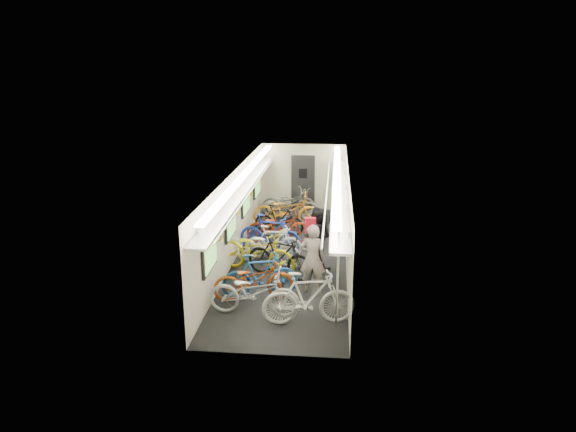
% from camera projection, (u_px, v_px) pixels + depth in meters
% --- Properties ---
extents(train_car_shell, '(10.00, 10.00, 10.00)m').
position_uv_depth(train_car_shell, '(280.00, 192.00, 14.36)').
color(train_car_shell, black).
rests_on(train_car_shell, ground).
extents(bicycle_0, '(1.97, 0.80, 1.02)m').
position_uv_depth(bicycle_0, '(254.00, 292.00, 10.69)').
color(bicycle_0, '#B4B5B9').
rests_on(bicycle_0, ground).
extents(bicycle_1, '(1.81, 0.95, 1.04)m').
position_uv_depth(bicycle_1, '(260.00, 275.00, 11.53)').
color(bicycle_1, '#1C59AD').
rests_on(bicycle_1, ground).
extents(bicycle_2, '(1.91, 1.09, 0.95)m').
position_uv_depth(bicycle_2, '(254.00, 280.00, 11.42)').
color(bicycle_2, '#963910').
rests_on(bicycle_2, ground).
extents(bicycle_3, '(1.88, 1.19, 1.10)m').
position_uv_depth(bicycle_3, '(280.00, 257.00, 12.58)').
color(bicycle_3, black).
rests_on(bicycle_3, ground).
extents(bicycle_4, '(2.32, 1.55, 1.15)m').
position_uv_depth(bicycle_4, '(257.00, 251.00, 12.91)').
color(bicycle_4, gold).
rests_on(bicycle_4, ground).
extents(bicycle_5, '(1.59, 0.54, 0.94)m').
position_uv_depth(bicycle_5, '(273.00, 242.00, 13.89)').
color(bicycle_5, white).
rests_on(bicycle_5, ground).
extents(bicycle_6, '(1.97, 1.17, 0.98)m').
position_uv_depth(bicycle_6, '(268.00, 247.00, 13.46)').
color(bicycle_6, silver).
rests_on(bicycle_6, ground).
extents(bicycle_7, '(1.92, 0.97, 1.11)m').
position_uv_depth(bicycle_7, '(270.00, 234.00, 14.29)').
color(bicycle_7, navy).
rests_on(bicycle_7, ground).
extents(bicycle_8, '(1.94, 0.87, 0.99)m').
position_uv_depth(bicycle_8, '(279.00, 227.00, 15.13)').
color(bicycle_8, maroon).
rests_on(bicycle_8, ground).
extents(bicycle_9, '(1.64, 0.74, 0.95)m').
position_uv_depth(bicycle_9, '(279.00, 220.00, 15.88)').
color(bicycle_9, black).
rests_on(bicycle_9, ground).
extents(bicycle_10, '(2.22, 0.85, 1.15)m').
position_uv_depth(bicycle_10, '(287.00, 211.00, 16.53)').
color(bicycle_10, orange).
rests_on(bicycle_10, ground).
extents(bicycle_11, '(1.96, 0.86, 1.14)m').
position_uv_depth(bicycle_11, '(309.00, 298.00, 10.28)').
color(bicycle_11, silver).
rests_on(bicycle_11, ground).
extents(bicycle_12, '(2.21, 1.28, 1.10)m').
position_uv_depth(bicycle_12, '(291.00, 204.00, 17.41)').
color(bicycle_12, '#57575B').
rests_on(bicycle_12, ground).
extents(bicycle_14, '(2.11, 1.46, 1.05)m').
position_uv_depth(bicycle_14, '(288.00, 203.00, 17.59)').
color(bicycle_14, slate).
rests_on(bicycle_14, ground).
extents(passenger_near, '(0.62, 0.42, 1.64)m').
position_uv_depth(passenger_near, '(313.00, 259.00, 11.68)').
color(passenger_near, gray).
rests_on(passenger_near, ground).
extents(passenger_mid, '(0.98, 0.88, 1.66)m').
position_uv_depth(passenger_mid, '(317.00, 238.00, 13.09)').
color(passenger_mid, black).
rests_on(passenger_mid, ground).
extents(backpack, '(0.28, 0.17, 0.38)m').
position_uv_depth(backpack, '(310.00, 225.00, 12.63)').
color(backpack, '#B31123').
rests_on(backpack, passenger_near).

